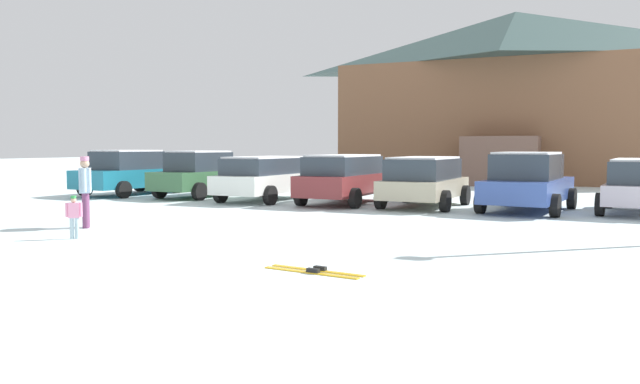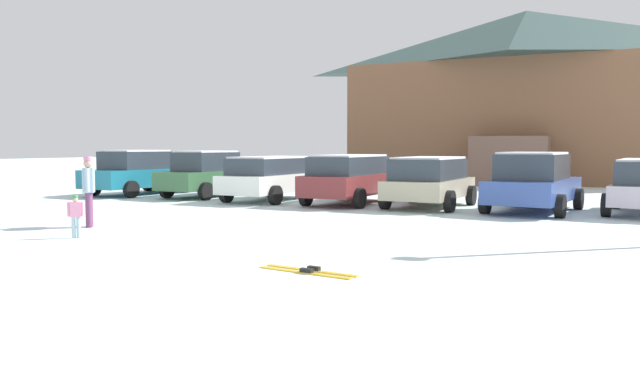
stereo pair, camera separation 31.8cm
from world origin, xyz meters
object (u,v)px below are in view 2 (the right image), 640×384
ski_lodge (524,95)px  skier_adult_in_blue_parka (89,187)px  parked_beige_suv (429,180)px  parked_blue_hatchback (533,182)px  parked_maroon_van (350,177)px  pair_of_skis (308,271)px  skier_child_in_pink_snowsuit (76,214)px  parked_green_coupe (209,174)px  parked_teal_hatchback (139,172)px  parked_white_suv (272,176)px

ski_lodge → skier_adult_in_blue_parka: size_ratio=11.02×
parked_beige_suv → parked_blue_hatchback: (3.10, -0.02, 0.01)m
parked_maroon_van → pair_of_skis: bearing=-69.9°
parked_blue_hatchback → skier_child_in_pink_snowsuit: parked_blue_hatchback is taller
skier_child_in_pink_snowsuit → skier_adult_in_blue_parka: size_ratio=0.53×
pair_of_skis → parked_green_coupe: bearing=131.7°
parked_maroon_van → parked_beige_suv: 2.71m
parked_teal_hatchback → skier_child_in_pink_snowsuit: size_ratio=5.38×
skier_adult_in_blue_parka → pair_of_skis: 7.55m
skier_child_in_pink_snowsuit → ski_lodge: bearing=78.8°
parked_white_suv → parked_blue_hatchback: size_ratio=1.00×
parked_blue_hatchback → parked_white_suv: bearing=-179.7°
skier_child_in_pink_snowsuit → skier_adult_in_blue_parka: (-1.12, 1.43, 0.44)m
ski_lodge → skier_adult_in_blue_parka: bearing=-104.3°
parked_beige_suv → pair_of_skis: parked_beige_suv is taller
pair_of_skis → ski_lodge: bearing=91.5°
parked_green_coupe → parked_maroon_van: parked_green_coupe is taller
parked_blue_hatchback → skier_child_in_pink_snowsuit: 12.44m
parked_blue_hatchback → parked_beige_suv: bearing=179.6°
skier_child_in_pink_snowsuit → pair_of_skis: bearing=-10.0°
pair_of_skis → parked_maroon_van: bearing=110.1°
ski_lodge → parked_teal_hatchback: 21.05m
parked_green_coupe → parked_blue_hatchback: size_ratio=0.98×
parked_maroon_van → skier_adult_in_blue_parka: bearing=-111.0°
parked_beige_suv → parked_blue_hatchback: 3.10m
parked_beige_suv → parked_blue_hatchback: bearing=-0.4°
ski_lodge → pair_of_skis: ski_lodge is taller
parked_green_coupe → parked_teal_hatchback: bearing=-174.9°
parked_green_coupe → ski_lodge: bearing=60.6°
parked_maroon_van → parked_teal_hatchback: bearing=179.3°
parked_green_coupe → parked_beige_suv: 8.71m
parked_teal_hatchback → skier_child_in_pink_snowsuit: bearing=-53.9°
parked_white_suv → parked_beige_suv: parked_beige_suv is taller
parked_white_suv → parked_green_coupe: bearing=171.5°
parked_teal_hatchback → parked_blue_hatchback: 14.98m
skier_adult_in_blue_parka → pair_of_skis: size_ratio=1.00×
parked_green_coupe → parked_white_suv: parked_green_coupe is taller
skier_adult_in_blue_parka → parked_white_suv: bearing=88.6°
parked_green_coupe → parked_maroon_van: (5.99, -0.39, 0.01)m
ski_lodge → skier_adult_in_blue_parka: (-6.35, -24.94, -3.75)m
skier_adult_in_blue_parka → pair_of_skis: bearing=-19.4°
parked_green_coupe → parked_white_suv: 3.06m
parked_green_coupe → skier_adult_in_blue_parka: size_ratio=2.66×
parked_white_suv → parked_blue_hatchback: bearing=0.3°
parked_beige_suv → ski_lodge: bearing=88.3°
parked_green_coupe → pair_of_skis: size_ratio=2.68×
parked_white_suv → pair_of_skis: size_ratio=2.73×
parked_teal_hatchback → skier_adult_in_blue_parka: parked_teal_hatchback is taller
skier_adult_in_blue_parka → parked_beige_suv: bearing=54.5°
parked_beige_suv → skier_adult_in_blue_parka: size_ratio=2.46×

